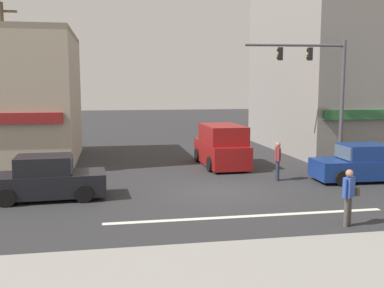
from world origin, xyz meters
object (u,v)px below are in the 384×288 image
(utility_pole_near_left, at_px, (5,85))
(sedan_crossing_leftbound, at_px, (47,180))
(van_crossing_rightbound, at_px, (222,147))
(traffic_light_mast, at_px, (323,83))
(street_tree, at_px, (329,85))
(pedestrian_foreground_with_bag, at_px, (349,194))
(sedan_approaching_near, at_px, (362,164))
(pedestrian_mid_crossing, at_px, (278,159))

(utility_pole_near_left, distance_m, sedan_crossing_leftbound, 7.15)
(utility_pole_near_left, relative_size, van_crossing_rightbound, 1.69)
(traffic_light_mast, relative_size, van_crossing_rightbound, 1.34)
(street_tree, relative_size, pedestrian_foreground_with_bag, 3.42)
(traffic_light_mast, distance_m, sedan_approaching_near, 4.54)
(traffic_light_mast, distance_m, van_crossing_rightbound, 5.81)
(utility_pole_near_left, bearing_deg, traffic_light_mast, -7.96)
(van_crossing_rightbound, distance_m, sedan_approaching_near, 6.80)
(utility_pole_near_left, bearing_deg, pedestrian_foreground_with_bag, -42.64)
(traffic_light_mast, xyz_separation_m, van_crossing_rightbound, (-4.58, 1.65, -3.17))
(traffic_light_mast, height_order, van_crossing_rightbound, traffic_light_mast)
(street_tree, bearing_deg, pedestrian_foreground_with_bag, -114.34)
(utility_pole_near_left, height_order, pedestrian_mid_crossing, utility_pole_near_left)
(utility_pole_near_left, bearing_deg, sedan_approaching_near, -17.95)
(sedan_approaching_near, bearing_deg, traffic_light_mast, 99.33)
(street_tree, distance_m, traffic_light_mast, 3.95)
(sedan_approaching_near, relative_size, pedestrian_mid_crossing, 2.49)
(sedan_crossing_leftbound, distance_m, pedestrian_foreground_with_bag, 10.26)
(street_tree, relative_size, pedestrian_mid_crossing, 3.42)
(traffic_light_mast, bearing_deg, street_tree, 58.71)
(street_tree, bearing_deg, van_crossing_rightbound, -165.41)
(street_tree, distance_m, pedestrian_foreground_with_bag, 13.47)
(street_tree, relative_size, traffic_light_mast, 0.92)
(pedestrian_foreground_with_bag, bearing_deg, traffic_light_mast, 68.65)
(sedan_crossing_leftbound, height_order, sedan_approaching_near, same)
(traffic_light_mast, bearing_deg, van_crossing_rightbound, 160.17)
(van_crossing_rightbound, bearing_deg, pedestrian_mid_crossing, -68.26)
(street_tree, height_order, sedan_crossing_leftbound, street_tree)
(utility_pole_near_left, height_order, sedan_crossing_leftbound, utility_pole_near_left)
(street_tree, distance_m, sedan_approaching_near, 7.30)
(van_crossing_rightbound, relative_size, sedan_approaching_near, 1.11)
(street_tree, height_order, pedestrian_foreground_with_bag, street_tree)
(sedan_approaching_near, relative_size, pedestrian_foreground_with_bag, 2.49)
(van_crossing_rightbound, bearing_deg, sedan_approaching_near, -41.98)
(utility_pole_near_left, relative_size, pedestrian_foreground_with_bag, 4.69)
(van_crossing_rightbound, height_order, pedestrian_mid_crossing, van_crossing_rightbound)
(pedestrian_foreground_with_bag, bearing_deg, sedan_crossing_leftbound, 151.84)
(pedestrian_mid_crossing, bearing_deg, van_crossing_rightbound, 111.74)
(street_tree, distance_m, utility_pole_near_left, 16.99)
(utility_pole_near_left, distance_m, sedan_approaching_near, 16.50)
(traffic_light_mast, relative_size, sedan_crossing_leftbound, 1.48)
(van_crossing_rightbound, height_order, sedan_approaching_near, van_crossing_rightbound)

